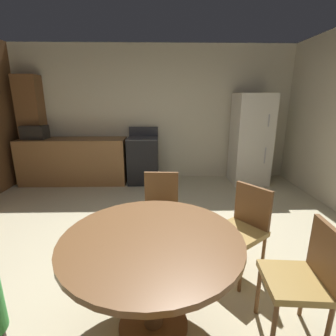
{
  "coord_description": "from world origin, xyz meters",
  "views": [
    {
      "loc": [
        0.15,
        -2.24,
        1.66
      ],
      "look_at": [
        0.22,
        0.78,
        0.81
      ],
      "focal_mm": 26.47,
      "sensor_mm": 36.0,
      "label": 1
    }
  ],
  "objects_px": {
    "dining_table": "(152,257)",
    "oven_range": "(143,160)",
    "chair_northeast": "(244,225)",
    "chair_east": "(305,275)",
    "microwave": "(35,132)",
    "chair_north": "(161,207)",
    "refrigerator": "(250,139)"
  },
  "relations": [
    {
      "from": "oven_range",
      "to": "dining_table",
      "type": "height_order",
      "value": "oven_range"
    },
    {
      "from": "dining_table",
      "to": "oven_range",
      "type": "bearing_deg",
      "value": 95.16
    },
    {
      "from": "microwave",
      "to": "chair_northeast",
      "type": "distance_m",
      "value": 4.31
    },
    {
      "from": "chair_northeast",
      "to": "chair_east",
      "type": "relative_size",
      "value": 1.0
    },
    {
      "from": "refrigerator",
      "to": "oven_range",
      "type": "bearing_deg",
      "value": 178.56
    },
    {
      "from": "dining_table",
      "to": "chair_northeast",
      "type": "height_order",
      "value": "chair_northeast"
    },
    {
      "from": "microwave",
      "to": "chair_north",
      "type": "height_order",
      "value": "microwave"
    },
    {
      "from": "oven_range",
      "to": "chair_north",
      "type": "bearing_deg",
      "value": -81.22
    },
    {
      "from": "microwave",
      "to": "chair_northeast",
      "type": "bearing_deg",
      "value": -40.65
    },
    {
      "from": "refrigerator",
      "to": "chair_north",
      "type": "bearing_deg",
      "value": -127.55
    },
    {
      "from": "chair_northeast",
      "to": "microwave",
      "type": "bearing_deg",
      "value": -76.57
    },
    {
      "from": "microwave",
      "to": "chair_north",
      "type": "bearing_deg",
      "value": -43.8
    },
    {
      "from": "microwave",
      "to": "oven_range",
      "type": "bearing_deg",
      "value": 0.1
    },
    {
      "from": "microwave",
      "to": "chair_northeast",
      "type": "xyz_separation_m",
      "value": [
        3.25,
        -2.79,
        -0.53
      ]
    },
    {
      "from": "refrigerator",
      "to": "microwave",
      "type": "bearing_deg",
      "value": 179.32
    },
    {
      "from": "oven_range",
      "to": "dining_table",
      "type": "xyz_separation_m",
      "value": [
        0.31,
        -3.4,
        0.14
      ]
    },
    {
      "from": "microwave",
      "to": "chair_east",
      "type": "xyz_separation_m",
      "value": [
        3.44,
        -3.49,
        -0.53
      ]
    },
    {
      "from": "oven_range",
      "to": "microwave",
      "type": "bearing_deg",
      "value": -179.9
    },
    {
      "from": "dining_table",
      "to": "chair_north",
      "type": "xyz_separation_m",
      "value": [
        0.06,
        1.04,
        -0.1
      ]
    },
    {
      "from": "dining_table",
      "to": "chair_east",
      "type": "relative_size",
      "value": 1.42
    },
    {
      "from": "chair_northeast",
      "to": "chair_north",
      "type": "bearing_deg",
      "value": -64.52
    },
    {
      "from": "chair_east",
      "to": "refrigerator",
      "type": "bearing_deg",
      "value": -98.1
    },
    {
      "from": "dining_table",
      "to": "chair_northeast",
      "type": "xyz_separation_m",
      "value": [
        0.85,
        0.61,
        -0.1
      ]
    },
    {
      "from": "oven_range",
      "to": "chair_east",
      "type": "xyz_separation_m",
      "value": [
        1.35,
        -3.49,
        0.03
      ]
    },
    {
      "from": "oven_range",
      "to": "chair_northeast",
      "type": "bearing_deg",
      "value": -67.55
    },
    {
      "from": "oven_range",
      "to": "chair_north",
      "type": "relative_size",
      "value": 1.26
    },
    {
      "from": "dining_table",
      "to": "chair_east",
      "type": "height_order",
      "value": "chair_east"
    },
    {
      "from": "chair_northeast",
      "to": "chair_north",
      "type": "distance_m",
      "value": 0.9
    },
    {
      "from": "microwave",
      "to": "refrigerator",
      "type": "bearing_deg",
      "value": -0.68
    },
    {
      "from": "oven_range",
      "to": "chair_east",
      "type": "height_order",
      "value": "oven_range"
    },
    {
      "from": "chair_northeast",
      "to": "chair_east",
      "type": "bearing_deg",
      "value": 69.62
    },
    {
      "from": "chair_north",
      "to": "chair_east",
      "type": "distance_m",
      "value": 1.5
    }
  ]
}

